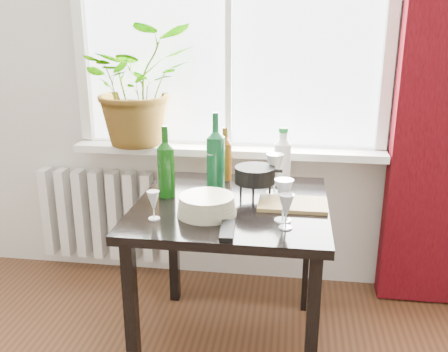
# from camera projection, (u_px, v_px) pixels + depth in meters

# --- Properties ---
(window) EXTENTS (1.72, 0.08, 1.62)m
(window) POSITION_uv_depth(u_px,v_px,m) (230.00, 3.00, 2.61)
(window) COLOR white
(window) RESTS_ON ground
(windowsill) EXTENTS (1.72, 0.20, 0.04)m
(windowsill) POSITION_uv_depth(u_px,v_px,m) (227.00, 150.00, 2.78)
(windowsill) COLOR white
(windowsill) RESTS_ON ground
(radiator) EXTENTS (0.80, 0.10, 0.55)m
(radiator) POSITION_uv_depth(u_px,v_px,m) (106.00, 215.00, 3.04)
(radiator) COLOR silver
(radiator) RESTS_ON ground
(table) EXTENTS (0.85, 0.85, 0.74)m
(table) POSITION_uv_depth(u_px,v_px,m) (231.00, 222.00, 2.25)
(table) COLOR black
(table) RESTS_ON ground
(potted_plant) EXTENTS (0.78, 0.75, 0.66)m
(potted_plant) POSITION_uv_depth(u_px,v_px,m) (138.00, 85.00, 2.73)
(potted_plant) COLOR #38661B
(potted_plant) RESTS_ON windowsill
(wine_bottle_left) EXTENTS (0.10, 0.10, 0.34)m
(wine_bottle_left) POSITION_uv_depth(u_px,v_px,m) (166.00, 161.00, 2.26)
(wine_bottle_left) COLOR #0D3E0B
(wine_bottle_left) RESTS_ON table
(wine_bottle_right) EXTENTS (0.10, 0.10, 0.38)m
(wine_bottle_right) POSITION_uv_depth(u_px,v_px,m) (216.00, 150.00, 2.36)
(wine_bottle_right) COLOR #0D4521
(wine_bottle_right) RESTS_ON table
(bottle_amber) EXTENTS (0.09, 0.09, 0.28)m
(bottle_amber) POSITION_uv_depth(u_px,v_px,m) (225.00, 153.00, 2.51)
(bottle_amber) COLOR #67370B
(bottle_amber) RESTS_ON table
(cleaning_bottle) EXTENTS (0.11, 0.11, 0.29)m
(cleaning_bottle) POSITION_uv_depth(u_px,v_px,m) (282.00, 156.00, 2.43)
(cleaning_bottle) COLOR white
(cleaning_bottle) RESTS_ON table
(wineglass_front_right) EXTENTS (0.08, 0.08, 0.18)m
(wineglass_front_right) POSITION_uv_depth(u_px,v_px,m) (283.00, 200.00, 2.00)
(wineglass_front_right) COLOR silver
(wineglass_front_right) RESTS_ON table
(wineglass_far_right) EXTENTS (0.07, 0.07, 0.14)m
(wineglass_far_right) POSITION_uv_depth(u_px,v_px,m) (286.00, 211.00, 1.93)
(wineglass_far_right) COLOR silver
(wineglass_far_right) RESTS_ON table
(wineglass_back_center) EXTENTS (0.11, 0.11, 0.20)m
(wineglass_back_center) POSITION_uv_depth(u_px,v_px,m) (275.00, 173.00, 2.32)
(wineglass_back_center) COLOR silver
(wineglass_back_center) RESTS_ON table
(wineglass_back_left) EXTENTS (0.08, 0.08, 0.18)m
(wineglass_back_left) POSITION_uv_depth(u_px,v_px,m) (215.00, 170.00, 2.38)
(wineglass_back_left) COLOR silver
(wineglass_back_left) RESTS_ON table
(wineglass_front_left) EXTENTS (0.06, 0.06, 0.12)m
(wineglass_front_left) POSITION_uv_depth(u_px,v_px,m) (154.00, 205.00, 2.02)
(wineglass_front_left) COLOR silver
(wineglass_front_left) RESTS_ON table
(plate_stack) EXTENTS (0.29, 0.29, 0.08)m
(plate_stack) POSITION_uv_depth(u_px,v_px,m) (207.00, 205.00, 2.08)
(plate_stack) COLOR beige
(plate_stack) RESTS_ON table
(fondue_pot) EXTENTS (0.26, 0.24, 0.14)m
(fondue_pot) POSITION_uv_depth(u_px,v_px,m) (255.00, 182.00, 2.28)
(fondue_pot) COLOR black
(fondue_pot) RESTS_ON table
(tv_remote) EXTENTS (0.07, 0.18, 0.02)m
(tv_remote) POSITION_uv_depth(u_px,v_px,m) (227.00, 231.00, 1.91)
(tv_remote) COLOR black
(tv_remote) RESTS_ON table
(cutting_board) EXTENTS (0.30, 0.19, 0.02)m
(cutting_board) POSITION_uv_depth(u_px,v_px,m) (292.00, 204.00, 2.19)
(cutting_board) COLOR olive
(cutting_board) RESTS_ON table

